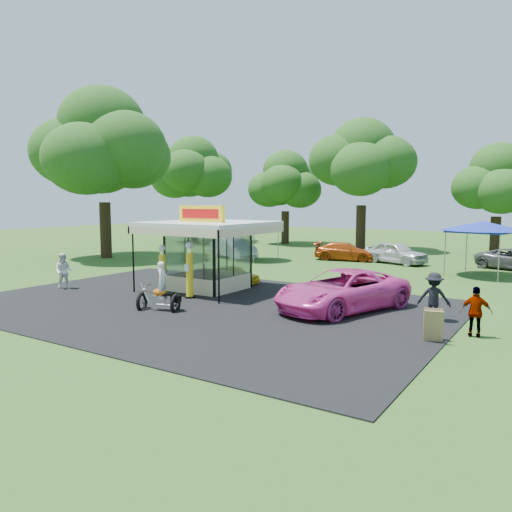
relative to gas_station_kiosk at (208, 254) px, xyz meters
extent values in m
plane|color=#2F5A1C|center=(2.00, -4.99, -1.78)|extent=(120.00, 120.00, 0.00)
cube|color=black|center=(2.00, -2.99, -1.76)|extent=(20.00, 14.00, 0.04)
cube|color=white|center=(0.00, 0.01, -1.75)|extent=(3.00, 3.00, 0.06)
cube|color=white|center=(0.00, 0.01, 1.51)|extent=(5.40, 5.40, 0.18)
cube|color=yellow|center=(0.00, -0.49, 2.00)|extent=(2.60, 0.25, 0.80)
cube|color=red|center=(0.00, -0.62, 2.00)|extent=(2.21, 0.02, 0.45)
cylinder|color=black|center=(-2.55, -2.54, -0.18)|extent=(0.08, 0.08, 3.20)
cylinder|color=black|center=(2.55, -2.54, -0.18)|extent=(0.08, 0.08, 3.20)
cylinder|color=black|center=(-0.93, -2.28, -1.73)|extent=(0.44, 0.44, 0.10)
cylinder|color=yellow|center=(-0.93, -2.28, -0.78)|extent=(0.30, 0.30, 1.81)
cylinder|color=silver|center=(-0.93, -2.28, 0.23)|extent=(0.20, 0.20, 0.20)
sphere|color=white|center=(-0.93, -2.28, 0.43)|extent=(0.32, 0.32, 0.32)
cube|color=white|center=(-0.93, -2.46, -0.47)|extent=(0.22, 0.02, 0.30)
cylinder|color=black|center=(0.65, -2.21, -1.73)|extent=(0.48, 0.48, 0.11)
cylinder|color=yellow|center=(0.65, -2.21, -0.69)|extent=(0.33, 0.33, 1.97)
cylinder|color=silver|center=(0.65, -2.21, 0.41)|extent=(0.22, 0.22, 0.22)
sphere|color=white|center=(0.65, -2.21, 0.63)|extent=(0.35, 0.35, 0.35)
cube|color=white|center=(0.65, -2.41, -0.36)|extent=(0.24, 0.02, 0.33)
torus|color=black|center=(0.56, -5.07, -1.45)|extent=(0.40, 0.83, 0.82)
torus|color=black|center=(1.95, -4.62, -1.45)|extent=(0.40, 0.83, 0.82)
cube|color=silver|center=(1.30, -4.83, -1.29)|extent=(0.60, 0.43, 0.29)
ellipsoid|color=#D9620F|center=(1.30, -4.83, -1.02)|extent=(0.63, 0.35, 0.29)
cube|color=black|center=(1.63, -4.73, -1.08)|extent=(0.59, 0.41, 0.10)
cube|color=black|center=(1.98, -4.61, -1.24)|extent=(0.43, 0.42, 0.27)
cylinder|color=silver|center=(0.70, -5.03, -1.10)|extent=(0.43, 0.19, 0.87)
cylinder|color=silver|center=(0.84, -4.98, -0.76)|extent=(0.23, 0.57, 0.05)
sphere|color=silver|center=(0.68, -5.04, -0.95)|extent=(0.16, 0.16, 0.16)
imported|color=white|center=(1.44, -4.79, -0.51)|extent=(0.50, 0.62, 1.47)
torus|color=black|center=(-0.64, -0.79, -1.41)|extent=(0.78, 0.40, 0.78)
torus|color=black|center=(-0.78, -0.63, -1.41)|extent=(0.81, 0.50, 0.78)
cube|color=#593819|center=(11.60, -3.60, -1.25)|extent=(0.63, 0.41, 1.04)
cube|color=#593819|center=(11.60, -3.34, -1.25)|extent=(0.63, 0.41, 1.04)
imported|color=yellow|center=(0.00, 2.21, -1.30)|extent=(2.82, 1.13, 0.96)
imported|color=#E53EA0|center=(7.42, -0.82, -0.96)|extent=(4.60, 6.53, 1.66)
imported|color=white|center=(-6.13, -3.80, -0.87)|extent=(1.13, 1.08, 1.83)
imported|color=black|center=(10.95, -0.70, -0.88)|extent=(1.26, 0.83, 1.81)
imported|color=gray|center=(12.60, -2.10, -0.95)|extent=(1.04, 0.60, 1.66)
imported|color=white|center=(-6.78, 11.66, -1.00)|extent=(4.98, 3.54, 1.56)
imported|color=#A93D0D|center=(0.93, 15.08, -1.12)|extent=(4.81, 2.63, 1.32)
imported|color=#BCBAC0|center=(4.63, 15.24, -1.01)|extent=(4.87, 3.13, 1.54)
cylinder|color=gray|center=(-6.02, 12.68, -0.69)|extent=(0.05, 0.05, 2.19)
cylinder|color=gray|center=(-3.48, 12.68, -0.69)|extent=(0.05, 0.05, 2.19)
cylinder|color=gray|center=(-6.02, 10.14, -0.69)|extent=(0.05, 0.05, 2.19)
cylinder|color=gray|center=(-3.48, 10.14, -0.69)|extent=(0.05, 0.05, 2.19)
cube|color=#192BA2|center=(-4.75, 11.41, 0.46)|extent=(2.74, 2.74, 0.11)
cone|color=#192BA2|center=(-4.75, 11.41, 0.75)|extent=(3.94, 3.94, 0.46)
cylinder|color=gray|center=(9.10, 13.61, -0.50)|extent=(0.06, 0.06, 2.56)
cylinder|color=gray|center=(9.10, 10.60, -0.50)|extent=(0.06, 0.06, 2.56)
cylinder|color=gray|center=(12.11, 10.60, -0.50)|extent=(0.06, 0.06, 2.56)
cube|color=#192BA2|center=(10.61, 12.11, 0.85)|extent=(3.21, 3.21, 0.13)
cone|color=#192BA2|center=(10.61, 12.11, 1.18)|extent=(4.62, 4.62, 0.53)
cylinder|color=black|center=(-19.34, 22.07, 0.17)|extent=(0.88, 0.88, 3.90)
ellipsoid|color=#1B4814|center=(-19.34, 22.07, 5.18)|extent=(9.20, 9.20, 7.89)
cylinder|color=black|center=(-9.72, 24.91, -0.12)|extent=(0.79, 0.79, 3.32)
ellipsoid|color=#1B4814|center=(-9.72, 24.91, 4.11)|extent=(7.71, 7.71, 6.61)
cylinder|color=black|center=(-0.91, 22.89, 0.21)|extent=(0.85, 0.85, 3.98)
ellipsoid|color=#1B4814|center=(-0.91, 22.89, 5.39)|extent=(9.56, 9.56, 8.20)
cylinder|color=black|center=(9.77, 24.27, -0.21)|extent=(0.78, 0.78, 3.14)
ellipsoid|color=#1B4814|center=(9.77, 24.27, 3.80)|extent=(7.32, 7.32, 6.28)
cylinder|color=black|center=(-15.33, 6.73, 0.36)|extent=(0.86, 0.86, 4.28)
ellipsoid|color=#1B4814|center=(-15.33, 6.73, 6.15)|extent=(10.98, 10.98, 9.41)
camera|label=1|loc=(15.17, -19.23, 2.64)|focal=35.00mm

